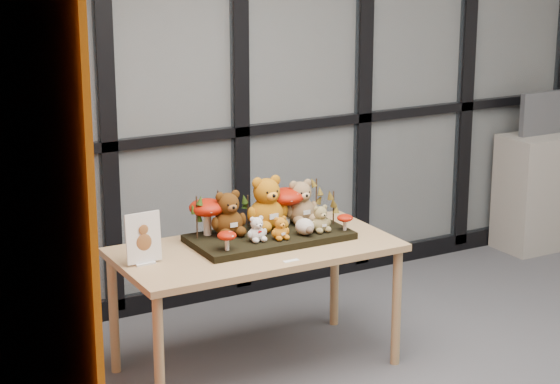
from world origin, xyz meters
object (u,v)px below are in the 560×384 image
mushroom_back_left (207,215)px  bear_white_bow (257,227)px  bear_pooh_yellow (266,200)px  mushroom_front_right (345,221)px  diorama_tray (270,237)px  sign_holder (144,241)px  mushroom_front_left (227,240)px  monitor (545,113)px  bear_brown_medium (228,211)px  plush_cream_hedgehog (305,226)px  cabinet (542,191)px  mushroom_back_right (286,204)px  bear_tan_back (300,199)px  bear_beige_small (320,217)px  display_table (256,259)px  bear_small_yellow (280,227)px

mushroom_back_left → bear_white_bow: bearing=-51.4°
bear_pooh_yellow → mushroom_front_right: size_ratio=3.29×
diorama_tray → sign_holder: sign_holder is taller
mushroom_front_left → monitor: size_ratio=0.25×
bear_brown_medium → monitor: (2.84, 0.68, 0.14)m
diorama_tray → monitor: bearing=17.1°
plush_cream_hedgehog → cabinet: 2.66m
bear_pooh_yellow → sign_holder: (-0.75, -0.12, -0.08)m
bear_pooh_yellow → mushroom_back_right: bearing=10.3°
mushroom_front_right → cabinet: size_ratio=0.11×
diorama_tray → mushroom_front_left: size_ratio=7.73×
bear_tan_back → sign_holder: bearing=-171.4°
bear_beige_small → plush_cream_hedgehog: size_ratio=1.62×
mushroom_back_left → bear_beige_small: bearing=-23.8°
mushroom_back_right → bear_tan_back: bearing=-9.2°
bear_brown_medium → diorama_tray: bearing=-24.1°
bear_white_bow → mushroom_back_right: (0.28, 0.19, 0.04)m
mushroom_front_left → bear_tan_back: bearing=22.8°
display_table → monitor: 2.90m
bear_brown_medium → bear_tan_back: (0.44, 0.01, 0.00)m
diorama_tray → bear_pooh_yellow: 0.20m
mushroom_front_left → mushroom_back_left: bearing=85.0°
bear_pooh_yellow → plush_cream_hedgehog: bearing=-58.3°
bear_pooh_yellow → bear_white_bow: bearing=-130.7°
display_table → plush_cream_hedgehog: bearing=-10.2°
bear_brown_medium → mushroom_front_left: 0.26m
bear_small_yellow → bear_beige_small: size_ratio=0.85×
diorama_tray → mushroom_front_right: bearing=-19.6°
sign_holder → bear_tan_back: bearing=6.0°
mushroom_back_right → monitor: size_ratio=0.50×
mushroom_front_right → monitor: bearing=22.0°
bear_small_yellow → mushroom_front_left: 0.32m
plush_cream_hedgehog → bear_brown_medium: bearing=151.7°
display_table → bear_beige_small: (0.36, -0.04, 0.18)m
mushroom_front_right → monitor: 2.45m
bear_pooh_yellow → bear_tan_back: bearing=3.2°
bear_brown_medium → monitor: size_ratio=0.60×
plush_cream_hedgehog → mushroom_back_right: size_ratio=0.45×
display_table → mushroom_back_right: bearing=32.4°
mushroom_front_left → mushroom_back_right: bearing=27.4°
bear_pooh_yellow → bear_small_yellow: size_ratio=2.35×
plush_cream_hedgehog → mushroom_front_left: mushroom_front_left is taller
bear_tan_back → bear_beige_small: bear_tan_back is taller
display_table → diorama_tray: bearing=26.6°
display_table → bear_brown_medium: (-0.09, 0.14, 0.23)m
bear_brown_medium → cabinet: bearing=13.9°
bear_tan_back → plush_cream_hedgehog: 0.24m
diorama_tray → bear_white_bow: size_ratio=5.75×
bear_pooh_yellow → plush_cream_hedgehog: 0.26m
bear_tan_back → mushroom_back_right: size_ratio=1.20×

